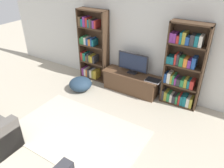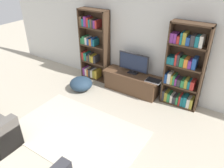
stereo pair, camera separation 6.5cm
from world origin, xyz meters
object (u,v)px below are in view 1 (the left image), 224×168
laptop (153,80)px  beanbag_ottoman (80,84)px  bookshelf_right (183,69)px  bookshelf_left (93,47)px  television (133,63)px  tv_stand (131,82)px

laptop → beanbag_ottoman: laptop is taller
bookshelf_right → bookshelf_left: bearing=179.9°
bookshelf_left → television: (1.28, -0.08, -0.15)m
bookshelf_left → beanbag_ottoman: size_ratio=3.27×
bookshelf_right → television: bookshelf_right is taller
television → laptop: (0.61, -0.11, -0.27)m
tv_stand → laptop: (0.61, -0.06, 0.27)m
bookshelf_right → tv_stand: 1.38m
television → beanbag_ottoman: (-1.15, -0.69, -0.62)m
bookshelf_right → beanbag_ottoman: bearing=-162.1°
bookshelf_right → beanbag_ottoman: size_ratio=3.27×
television → beanbag_ottoman: 1.48m
bookshelf_right → laptop: bearing=-163.1°
beanbag_ottoman → television: bearing=30.8°
laptop → beanbag_ottoman: (-1.76, -0.58, -0.35)m
beanbag_ottoman → bookshelf_right: bearing=17.9°
bookshelf_left → tv_stand: bearing=-5.6°
bookshelf_right → beanbag_ottoman: 2.59m
bookshelf_left → bookshelf_right: size_ratio=1.00×
television → laptop: television is taller
bookshelf_left → television: bearing=-3.5°
television → bookshelf_left: bearing=176.5°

